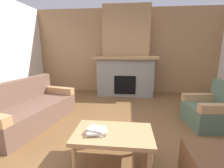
% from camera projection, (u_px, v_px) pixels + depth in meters
% --- Properties ---
extents(ground, '(9.00, 9.00, 0.00)m').
position_uv_depth(ground, '(121.00, 137.00, 2.68)').
color(ground, brown).
extents(wall_back_wood_panel, '(6.00, 0.12, 2.70)m').
position_uv_depth(wall_back_wood_panel, '(126.00, 52.00, 5.28)').
color(wall_back_wood_panel, '#997047').
rests_on(wall_back_wood_panel, ground).
extents(fireplace, '(1.90, 0.82, 2.70)m').
position_uv_depth(fireplace, '(126.00, 58.00, 4.96)').
color(fireplace, gray).
rests_on(fireplace, ground).
extents(couch, '(1.20, 1.94, 0.85)m').
position_uv_depth(couch, '(29.00, 110.00, 3.13)').
color(couch, brown).
rests_on(couch, ground).
extents(armchair, '(0.84, 0.84, 0.85)m').
position_uv_depth(armchair, '(211.00, 111.00, 3.02)').
color(armchair, '#4C604C').
rests_on(armchair, ground).
extents(coffee_table, '(1.00, 0.60, 0.43)m').
position_uv_depth(coffee_table, '(113.00, 136.00, 2.03)').
color(coffee_table, tan).
rests_on(coffee_table, ground).
extents(book_stack_near_edge, '(0.27, 0.24, 0.07)m').
position_uv_depth(book_stack_near_edge, '(96.00, 131.00, 1.98)').
color(book_stack_near_edge, beige).
rests_on(book_stack_near_edge, coffee_table).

